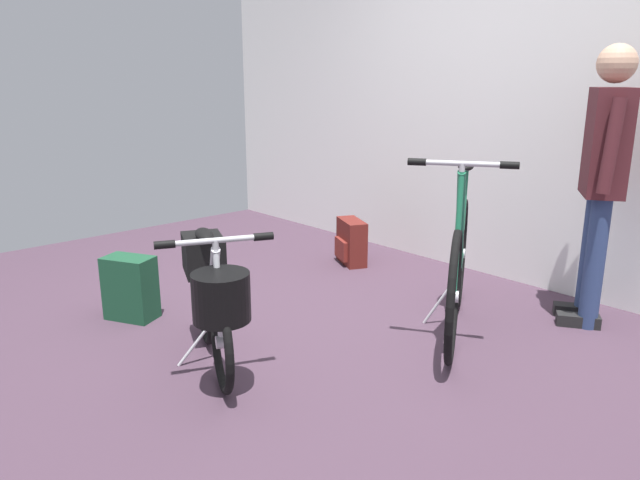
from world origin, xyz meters
TOP-DOWN VIEW (x-y plane):
  - ground_plane at (0.00, 0.00)m, footprint 6.08×6.08m
  - back_wall at (0.00, 1.84)m, footprint 6.08×0.10m
  - folding_bike_foreground at (-0.09, -0.53)m, footprint 0.96×0.59m
  - display_bike_left at (0.44, 0.75)m, footprint 0.82×1.29m
  - visitor_near_wall at (0.90, 1.42)m, footprint 0.38×0.45m
  - backpack_on_floor at (-0.98, -0.55)m, footprint 0.34×0.30m
  - handbag_on_floor at (-0.87, 1.22)m, footprint 0.36×0.28m

SIDE VIEW (x-z plane):
  - ground_plane at x=0.00m, z-range 0.00..0.00m
  - handbag_on_floor at x=-0.87m, z-range 0.00..0.35m
  - backpack_on_floor at x=-0.98m, z-range 0.00..0.38m
  - display_bike_left at x=0.44m, z-range -0.13..0.90m
  - folding_bike_foreground at x=-0.09m, z-range 0.03..0.77m
  - visitor_near_wall at x=0.90m, z-range 0.11..1.70m
  - back_wall at x=0.00m, z-range 0.00..2.63m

